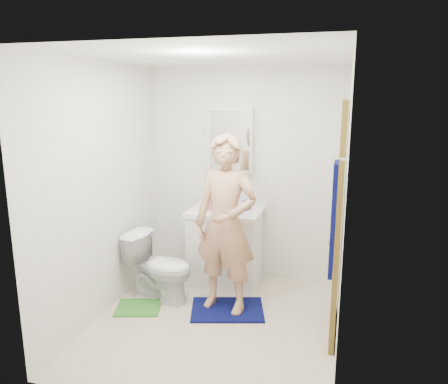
# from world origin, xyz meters

# --- Properties ---
(floor) EXTENTS (2.20, 2.40, 0.02)m
(floor) POSITION_xyz_m (0.00, 0.00, -0.01)
(floor) COLOR beige
(floor) RESTS_ON ground
(ceiling) EXTENTS (2.20, 2.40, 0.02)m
(ceiling) POSITION_xyz_m (0.00, 0.00, 2.41)
(ceiling) COLOR white
(ceiling) RESTS_ON ground
(wall_back) EXTENTS (2.20, 0.02, 2.40)m
(wall_back) POSITION_xyz_m (0.00, 1.21, 1.20)
(wall_back) COLOR silver
(wall_back) RESTS_ON ground
(wall_front) EXTENTS (2.20, 0.02, 2.40)m
(wall_front) POSITION_xyz_m (0.00, -1.21, 1.20)
(wall_front) COLOR silver
(wall_front) RESTS_ON ground
(wall_left) EXTENTS (0.02, 2.40, 2.40)m
(wall_left) POSITION_xyz_m (-1.11, 0.00, 1.20)
(wall_left) COLOR silver
(wall_left) RESTS_ON ground
(wall_right) EXTENTS (0.02, 2.40, 2.40)m
(wall_right) POSITION_xyz_m (1.11, 0.00, 1.20)
(wall_right) COLOR silver
(wall_right) RESTS_ON ground
(vanity_cabinet) EXTENTS (0.75, 0.55, 0.80)m
(vanity_cabinet) POSITION_xyz_m (-0.15, 0.91, 0.40)
(vanity_cabinet) COLOR white
(vanity_cabinet) RESTS_ON floor
(countertop) EXTENTS (0.79, 0.59, 0.05)m
(countertop) POSITION_xyz_m (-0.15, 0.91, 0.83)
(countertop) COLOR white
(countertop) RESTS_ON vanity_cabinet
(sink_basin) EXTENTS (0.40, 0.40, 0.03)m
(sink_basin) POSITION_xyz_m (-0.15, 0.91, 0.84)
(sink_basin) COLOR white
(sink_basin) RESTS_ON countertop
(faucet) EXTENTS (0.03, 0.03, 0.12)m
(faucet) POSITION_xyz_m (-0.15, 1.09, 0.91)
(faucet) COLOR silver
(faucet) RESTS_ON countertop
(medicine_cabinet) EXTENTS (0.50, 0.12, 0.70)m
(medicine_cabinet) POSITION_xyz_m (-0.15, 1.14, 1.60)
(medicine_cabinet) COLOR white
(medicine_cabinet) RESTS_ON wall_back
(mirror_panel) EXTENTS (0.46, 0.01, 0.66)m
(mirror_panel) POSITION_xyz_m (-0.15, 1.08, 1.60)
(mirror_panel) COLOR white
(mirror_panel) RESTS_ON wall_back
(door) EXTENTS (0.05, 0.80, 2.05)m
(door) POSITION_xyz_m (1.07, 0.15, 1.02)
(door) COLOR olive
(door) RESTS_ON ground
(door_knob) EXTENTS (0.07, 0.07, 0.07)m
(door_knob) POSITION_xyz_m (1.03, -0.17, 0.95)
(door_knob) COLOR gold
(door_knob) RESTS_ON door
(towel) EXTENTS (0.03, 0.24, 0.80)m
(towel) POSITION_xyz_m (1.03, -0.57, 1.25)
(towel) COLOR #070C49
(towel) RESTS_ON wall_right
(towel_hook) EXTENTS (0.06, 0.02, 0.02)m
(towel_hook) POSITION_xyz_m (1.07, -0.57, 1.67)
(towel_hook) COLOR silver
(towel_hook) RESTS_ON wall_right
(toilet) EXTENTS (0.74, 0.49, 0.70)m
(toilet) POSITION_xyz_m (-0.69, 0.32, 0.35)
(toilet) COLOR white
(toilet) RESTS_ON floor
(bath_mat) EXTENTS (0.81, 0.67, 0.02)m
(bath_mat) POSITION_xyz_m (0.05, 0.26, 0.01)
(bath_mat) COLOR #070C49
(bath_mat) RESTS_ON floor
(green_rug) EXTENTS (0.51, 0.47, 0.02)m
(green_rug) POSITION_xyz_m (-0.82, 0.06, 0.01)
(green_rug) COLOR #3A8D2F
(green_rug) RESTS_ON floor
(soap_dispenser) EXTENTS (0.11, 0.11, 0.19)m
(soap_dispenser) POSITION_xyz_m (-0.31, 0.86, 0.94)
(soap_dispenser) COLOR #B85670
(soap_dispenser) RESTS_ON countertop
(toothbrush_cup) EXTENTS (0.12, 0.12, 0.10)m
(toothbrush_cup) POSITION_xyz_m (0.08, 0.98, 0.90)
(toothbrush_cup) COLOR #844599
(toothbrush_cup) RESTS_ON countertop
(man) EXTENTS (0.69, 0.52, 1.72)m
(man) POSITION_xyz_m (0.03, 0.27, 0.88)
(man) COLOR tan
(man) RESTS_ON bath_mat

